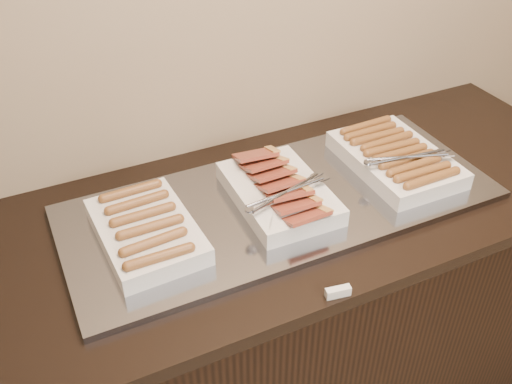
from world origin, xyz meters
TOP-DOWN VIEW (x-y plane):
  - counter at (0.00, 2.13)m, footprint 2.06×0.76m
  - warming_tray at (0.00, 2.13)m, footprint 1.20×0.50m
  - dish_left at (-0.38, 2.13)m, footprint 0.24×0.35m
  - dish_center at (-0.01, 2.13)m, footprint 0.27×0.38m
  - dish_right at (0.38, 2.13)m, footprint 0.27×0.38m
  - label_holder at (-0.04, 1.77)m, footprint 0.06×0.03m

SIDE VIEW (x-z plane):
  - counter at x=0.00m, z-range 0.00..0.90m
  - warming_tray at x=0.00m, z-range 0.90..0.92m
  - label_holder at x=-0.04m, z-range 0.90..0.92m
  - dish_left at x=-0.38m, z-range 0.91..0.98m
  - dish_center at x=-0.01m, z-range 0.91..1.00m
  - dish_right at x=0.38m, z-range 0.91..0.99m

